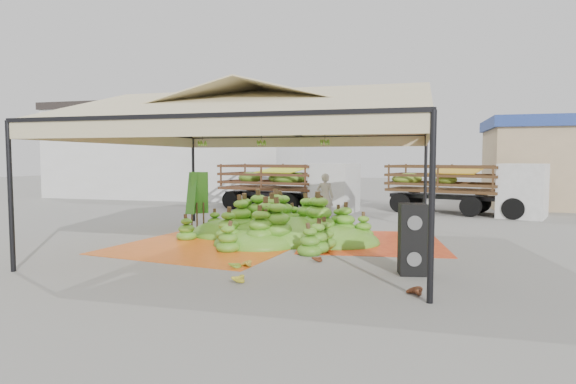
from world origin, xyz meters
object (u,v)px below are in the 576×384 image
(banana_heap, at_px, (284,217))
(truck_right, at_px, (470,183))
(speaker_stack, at_px, (412,239))
(truck_left, at_px, (293,181))
(vendor, at_px, (325,197))

(banana_heap, relative_size, truck_right, 0.92)
(speaker_stack, xyz_separation_m, truck_right, (2.10, 11.11, 0.57))
(banana_heap, xyz_separation_m, speaker_stack, (3.53, -3.32, 0.07))
(speaker_stack, distance_m, truck_left, 11.93)
(vendor, xyz_separation_m, truck_right, (5.28, 3.51, 0.41))
(vendor, relative_size, truck_right, 0.27)
(banana_heap, distance_m, truck_left, 7.62)
(truck_left, bearing_deg, vendor, -45.90)
(truck_right, bearing_deg, speaker_stack, -82.37)
(speaker_stack, relative_size, truck_left, 0.22)
(truck_left, xyz_separation_m, truck_right, (7.31, 0.39, -0.00))
(truck_right, bearing_deg, banana_heap, -107.50)
(speaker_stack, height_order, vendor, vendor)
(truck_left, relative_size, truck_right, 0.99)
(banana_heap, height_order, vendor, vendor)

